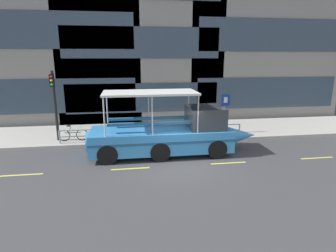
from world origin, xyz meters
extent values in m
plane|color=#3D3D3F|center=(0.00, 0.00, 0.00)|extent=(120.00, 120.00, 0.00)
cube|color=#A8A59E|center=(0.00, 5.60, 0.09)|extent=(32.00, 4.80, 0.18)
cube|color=#B2ADA3|center=(0.00, 3.11, 0.09)|extent=(32.00, 0.18, 0.18)
cube|color=#DBD64C|center=(-7.20, -0.51, 0.00)|extent=(1.80, 0.12, 0.01)
cube|color=#DBD64C|center=(-2.40, -0.51, 0.00)|extent=(1.80, 0.12, 0.01)
cube|color=#DBD64C|center=(2.40, -0.51, 0.00)|extent=(1.80, 0.12, 0.01)
cube|color=#DBD64C|center=(7.20, -0.51, 0.00)|extent=(1.80, 0.12, 0.01)
cube|color=#2D3D4C|center=(-6.84, 8.37, 2.29)|extent=(10.10, 0.06, 2.52)
cube|color=#2D3D4C|center=(-6.84, 8.37, 6.88)|extent=(10.10, 0.06, 2.52)
cube|color=#2D3D4C|center=(-1.19, 8.37, 2.03)|extent=(11.59, 0.06, 2.23)
cube|color=#2D3D4C|center=(-1.19, 8.37, 6.09)|extent=(11.59, 0.06, 2.23)
cube|color=#2D3D4C|center=(8.90, 8.37, 2.24)|extent=(11.73, 0.06, 2.46)
cube|color=#2D3D4C|center=(8.90, 8.37, 6.72)|extent=(11.73, 0.06, 2.46)
cylinder|color=gray|center=(-0.91, 3.45, 0.95)|extent=(10.98, 0.07, 0.07)
cylinder|color=gray|center=(-0.91, 3.45, 0.56)|extent=(10.98, 0.06, 0.06)
cylinder|color=gray|center=(-6.40, 3.45, 0.56)|extent=(0.09, 0.09, 0.77)
cylinder|color=gray|center=(-4.57, 3.45, 0.56)|extent=(0.09, 0.09, 0.77)
cylinder|color=gray|center=(-2.74, 3.45, 0.56)|extent=(0.09, 0.09, 0.77)
cylinder|color=gray|center=(-0.91, 3.45, 0.56)|extent=(0.09, 0.09, 0.77)
cylinder|color=gray|center=(0.92, 3.45, 0.56)|extent=(0.09, 0.09, 0.77)
cylinder|color=gray|center=(2.74, 3.45, 0.56)|extent=(0.09, 0.09, 0.77)
cylinder|color=gray|center=(4.57, 3.45, 0.56)|extent=(0.09, 0.09, 0.77)
cylinder|color=black|center=(-6.64, 4.15, 2.26)|extent=(0.16, 0.16, 4.16)
cube|color=black|center=(-6.64, 3.95, 3.79)|extent=(0.24, 0.20, 0.72)
sphere|color=red|center=(-6.64, 3.84, 4.01)|extent=(0.14, 0.14, 0.14)
sphere|color=gold|center=(-6.64, 3.84, 3.79)|extent=(0.14, 0.14, 0.14)
sphere|color=green|center=(-6.64, 3.84, 3.57)|extent=(0.14, 0.14, 0.14)
cylinder|color=#4C4F54|center=(3.81, 4.20, 1.47)|extent=(0.08, 0.08, 2.57)
cube|color=navy|center=(3.81, 4.15, 2.40)|extent=(0.60, 0.04, 0.76)
cube|color=white|center=(3.81, 4.13, 2.40)|extent=(0.24, 0.01, 0.36)
torus|color=black|center=(-5.20, 3.88, 0.53)|extent=(0.70, 0.04, 0.70)
torus|color=black|center=(-6.24, 3.88, 0.53)|extent=(0.70, 0.04, 0.70)
cylinder|color=#268C3F|center=(-5.72, 3.88, 0.69)|extent=(0.95, 0.04, 0.04)
cylinder|color=#268C3F|center=(-5.90, 3.88, 0.83)|extent=(0.19, 0.04, 0.51)
cube|color=black|center=(-5.94, 3.88, 1.11)|extent=(0.20, 0.08, 0.06)
cylinder|color=#A5A5AA|center=(-5.24, 3.88, 1.03)|extent=(0.03, 0.46, 0.03)
cube|color=#388CD1|center=(-0.72, 1.33, 0.84)|extent=(7.34, 2.47, 1.13)
cone|color=#388CD1|center=(3.78, 1.33, 0.84)|extent=(1.65, 1.07, 1.07)
cylinder|color=#388CD1|center=(-4.39, 1.33, 0.84)|extent=(0.37, 1.07, 1.07)
cube|color=navy|center=(-0.72, 0.08, 0.98)|extent=(7.34, 0.04, 0.12)
sphere|color=white|center=(4.19, 1.33, 0.89)|extent=(0.22, 0.22, 0.22)
cube|color=#33383D|center=(1.67, 1.33, 1.96)|extent=(1.84, 2.07, 1.12)
cube|color=silver|center=(-1.27, 1.33, 3.32)|extent=(4.77, 2.27, 0.10)
cylinder|color=#B2B2B7|center=(1.00, 2.42, 2.34)|extent=(0.07, 0.07, 1.87)
cylinder|color=#B2B2B7|center=(1.00, 0.25, 2.34)|extent=(0.07, 0.07, 1.87)
cylinder|color=#B2B2B7|center=(-1.27, 2.42, 2.34)|extent=(0.07, 0.07, 1.87)
cylinder|color=#B2B2B7|center=(-1.27, 0.25, 2.34)|extent=(0.07, 0.07, 1.87)
cylinder|color=#B2B2B7|center=(-3.54, 2.42, 2.34)|extent=(0.07, 0.07, 1.87)
cylinder|color=#B2B2B7|center=(-3.54, 0.25, 2.34)|extent=(0.07, 0.07, 1.87)
cube|color=navy|center=(-1.27, 1.93, 1.85)|extent=(4.39, 0.28, 0.12)
cube|color=navy|center=(-1.27, 0.74, 1.85)|extent=(4.39, 0.28, 0.12)
cylinder|color=black|center=(2.03, 2.47, 0.50)|extent=(1.00, 0.28, 1.00)
cylinder|color=black|center=(2.03, 0.20, 0.50)|extent=(1.00, 0.28, 1.00)
cylinder|color=black|center=(-0.90, 2.47, 0.50)|extent=(1.00, 0.28, 1.00)
cylinder|color=black|center=(-0.90, 0.20, 0.50)|extent=(1.00, 0.28, 1.00)
cylinder|color=black|center=(-3.47, 2.47, 0.50)|extent=(1.00, 0.28, 1.00)
cylinder|color=black|center=(-3.47, 0.20, 0.50)|extent=(1.00, 0.28, 1.00)
cylinder|color=#47423D|center=(2.78, 4.33, 0.61)|extent=(0.11, 0.11, 0.87)
cylinder|color=#47423D|center=(2.62, 4.37, 0.61)|extent=(0.11, 0.11, 0.87)
cube|color=navy|center=(2.70, 4.35, 1.36)|extent=(0.36, 0.26, 0.61)
cylinder|color=navy|center=(2.91, 4.30, 1.32)|extent=(0.08, 0.08, 0.55)
cylinder|color=navy|center=(2.49, 4.40, 1.32)|extent=(0.08, 0.08, 0.55)
sphere|color=beige|center=(2.70, 4.35, 1.81)|extent=(0.24, 0.24, 0.24)
camera|label=1|loc=(-2.44, -12.77, 5.14)|focal=29.68mm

